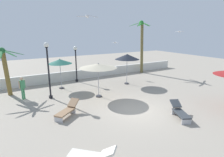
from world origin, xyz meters
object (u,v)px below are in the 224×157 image
Objects in this scene: patio_umbrella_0 at (127,57)px; seagull_1 at (180,32)px; seagull_0 at (87,16)px; patio_umbrella_3 at (60,62)px; seagull_2 at (115,43)px; lamp_post_1 at (76,59)px; lounge_chair_1 at (180,111)px; guest_0 at (22,86)px; lounge_chair_0 at (92,156)px; palm_tree_1 at (5,64)px; patio_umbrella_2 at (98,66)px; lamp_post_0 at (48,65)px; lounge_chair_2 at (67,110)px; palm_tree_0 at (142,42)px.

patio_umbrella_0 is 5.23m from seagull_1.
seagull_0 is at bearing -139.50° from patio_umbrella_0.
patio_umbrella_3 is at bearing 88.22° from seagull_0.
seagull_2 is (0.93, 3.79, 1.11)m from patio_umbrella_0.
lounge_chair_1 is (2.51, -10.82, -1.91)m from lamp_post_1.
guest_0 is 10.92m from seagull_2.
palm_tree_1 is at bearing 103.28° from lounge_chair_0.
seagull_1 reaches higher than lounge_chair_1.
guest_0 is (-7.72, 8.01, 0.62)m from lounge_chair_1.
lounge_chair_0 is 1.02× the size of guest_0.
patio_umbrella_2 reaches higher than lounge_chair_1.
lamp_post_0 is 2.44× the size of lounge_chair_0.
lounge_chair_2 is at bearing -101.70° from patio_umbrella_3.
lounge_chair_1 is 2.03× the size of seagull_0.
seagull_2 is at bearing 49.36° from patio_umbrella_2.
lounge_chair_2 is 11.66m from seagull_2.
lamp_post_0 reaches higher than lounge_chair_2.
palm_tree_1 is 4.05× the size of seagull_0.
seagull_0 is (-2.16, -3.32, 3.27)m from patio_umbrella_2.
lounge_chair_0 is 4.64m from lounge_chair_2.
seagull_0 reaches higher than patio_umbrella_3.
patio_umbrella_0 is 1.04× the size of patio_umbrella_2.
lamp_post_1 is 3.80× the size of seagull_0.
lamp_post_0 reaches higher than patio_umbrella_0.
palm_tree_0 is 3.41× the size of lounge_chair_2.
seagull_0 is at bearing 153.76° from lounge_chair_1.
lamp_post_0 is 4.49× the size of seagull_0.
palm_tree_1 reaches higher than patio_umbrella_2.
guest_0 is (0.95, -1.59, -1.48)m from palm_tree_1.
lounge_chair_1 is 7.47m from seagull_0.
lounge_chair_0 is (-3.63, -11.89, -1.91)m from lamp_post_1.
guest_0 is (-13.43, -2.79, -2.70)m from palm_tree_0.
lounge_chair_1 is (5.89, -7.20, -2.15)m from lamp_post_0.
seagull_0 is at bearing -104.59° from lamp_post_1.
patio_umbrella_3 is 2.55m from lamp_post_1.
patio_umbrella_3 is at bearing 55.86° from lamp_post_0.
palm_tree_1 is at bearing 168.48° from patio_umbrella_0.
seagull_1 is (13.10, -2.93, 3.92)m from guest_0.
palm_tree_0 is 13.98m from guest_0.
lamp_post_0 is 8.55m from lounge_chair_0.
patio_umbrella_2 is at bearing 114.38° from lounge_chair_1.
patio_umbrella_3 reaches higher than lounge_chair_1.
seagull_2 is at bearing 76.20° from patio_umbrella_0.
patio_umbrella_0 is 3.12× the size of seagull_0.
guest_0 is at bearing -161.68° from seagull_2.
guest_0 is 13.99m from seagull_1.
patio_umbrella_0 is at bearing 48.84° from lounge_chair_0.
seagull_1 is at bearing 15.24° from seagull_0.
guest_0 is at bearing 117.79° from seagull_0.
seagull_2 reaches higher than guest_0.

